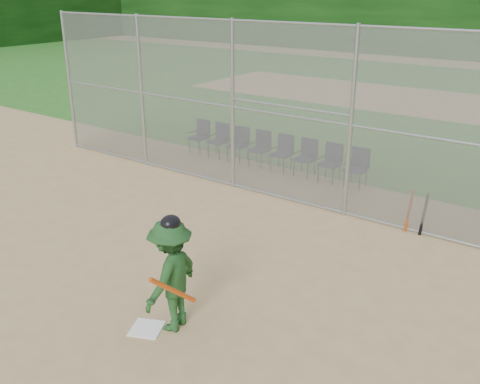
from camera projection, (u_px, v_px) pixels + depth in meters
The scene contains 15 objects.
ground at pixel (148, 304), 8.40m from camera, with size 100.00×100.00×0.00m, color tan.
grass_strip at pixel (458, 106), 22.03m from camera, with size 100.00×100.00×0.00m, color #27681F.
dirt_patch_far at pixel (458, 106), 22.03m from camera, with size 24.00×24.00×0.00m, color tan.
backstop_fence at pixel (308, 115), 11.43m from camera, with size 16.09×0.09×4.00m.
home_plate at pixel (147, 328), 7.78m from camera, with size 0.44×0.44×0.02m, color white.
batter_at_plate at pixel (171, 275), 7.55m from camera, with size 0.92×1.32×1.78m.
spare_bats at pixel (416, 212), 10.72m from camera, with size 0.36×0.31×0.84m.
chair_0 at pixel (199, 137), 15.78m from camera, with size 0.54×0.52×0.96m, color #0E1535, non-canonical shape.
chair_1 at pixel (218, 141), 15.40m from camera, with size 0.54×0.52×0.96m, color #0E1535, non-canonical shape.
chair_2 at pixel (238, 145), 15.01m from camera, with size 0.54×0.52×0.96m, color #0E1535, non-canonical shape.
chair_3 at pixel (259, 149), 14.62m from camera, with size 0.54×0.52×0.96m, color #0E1535, non-canonical shape.
chair_4 at pixel (281, 153), 14.24m from camera, with size 0.54×0.52×0.96m, color #0E1535, non-canonical shape.
chair_5 at pixel (305, 158), 13.85m from camera, with size 0.54×0.52×0.96m, color #0E1535, non-canonical shape.
chair_6 at pixel (330, 163), 13.46m from camera, with size 0.54×0.52×0.96m, color #0E1535, non-canonical shape.
chair_7 at pixel (356, 169), 13.07m from camera, with size 0.54×0.52×0.96m, color #0E1535, non-canonical shape.
Camera 1 is at (5.36, -4.99, 4.69)m, focal length 40.00 mm.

